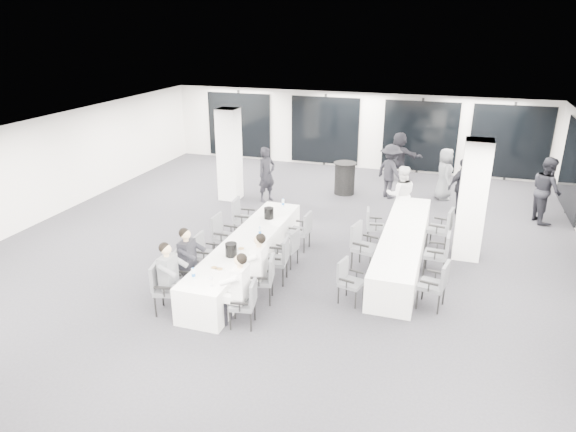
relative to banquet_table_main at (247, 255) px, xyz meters
name	(u,v)px	position (x,y,z in m)	size (l,w,h in m)	color
room	(331,186)	(1.30, 2.38, 1.01)	(14.04, 16.04, 2.84)	#25252B
column_left	(229,155)	(-2.39, 4.46, 1.02)	(0.60, 0.60, 2.80)	white
column_right	(472,200)	(4.61, 2.26, 1.02)	(0.60, 0.60, 2.80)	white
banquet_table_main	(247,255)	(0.00, 0.00, 0.00)	(0.90, 5.00, 0.75)	white
banquet_table_side	(402,247)	(3.21, 1.49, 0.00)	(0.90, 5.00, 0.75)	white
cocktail_table	(345,178)	(0.89, 6.03, 0.14)	(0.73, 0.73, 1.02)	black
chair_main_left_near	(164,285)	(-0.84, -2.10, 0.20)	(0.60, 0.63, 1.00)	#4A4D51
chair_main_left_second	(183,270)	(-0.83, -1.36, 0.16)	(0.55, 0.58, 0.94)	#4A4D51
chair_main_left_mid	(205,251)	(-0.83, -0.40, 0.15)	(0.48, 0.53, 0.92)	#4A4D51
chair_main_left_fourth	(223,233)	(-0.84, 0.54, 0.20)	(0.52, 0.58, 1.01)	#4A4D51
chair_main_left_far	(242,216)	(-0.84, 1.69, 0.21)	(0.56, 0.61, 1.03)	#4A4D51
chair_main_right_near	(247,301)	(0.83, -2.06, 0.14)	(0.52, 0.56, 0.89)	#4A4D51
chair_main_right_second	(265,276)	(0.83, -1.13, 0.17)	(0.58, 0.61, 0.96)	#4A4D51
chair_main_right_mid	(279,257)	(0.84, -0.28, 0.19)	(0.56, 0.61, 1.00)	#4A4D51
chair_main_right_fourth	(290,246)	(0.83, 0.50, 0.12)	(0.49, 0.53, 0.87)	#4A4D51
chair_main_right_far	(302,229)	(0.83, 1.45, 0.17)	(0.50, 0.56, 0.95)	#4A4D51
chair_side_left_near	(348,278)	(2.39, -0.64, 0.12)	(0.53, 0.56, 0.87)	#4A4D51
chair_side_left_mid	(362,243)	(2.37, 0.92, 0.22)	(0.63, 0.66, 1.04)	#4A4D51
chair_side_left_far	(373,224)	(2.38, 2.37, 0.13)	(0.52, 0.55, 0.89)	#4A4D51
chair_side_right_near	(437,282)	(4.04, -0.37, 0.18)	(0.58, 0.61, 0.97)	#4A4D51
chair_side_right_mid	(440,251)	(4.05, 1.10, 0.18)	(0.51, 0.57, 0.97)	#4A4D51
chair_side_right_far	(443,226)	(4.05, 2.51, 0.22)	(0.60, 0.64, 1.04)	#4A4D51
seated_guest_a	(171,274)	(-0.67, -2.08, 0.44)	(0.50, 0.38, 1.44)	#5B5E63
seated_guest_b	(190,258)	(-0.67, -1.34, 0.44)	(0.50, 0.38, 1.44)	black
seated_guest_c	(237,285)	(0.67, -2.08, 0.44)	(0.50, 0.38, 1.44)	white
seated_guest_d	(256,263)	(0.67, -1.14, 0.44)	(0.50, 0.38, 1.44)	white
standing_guest_a	(267,171)	(-1.23, 4.59, 0.58)	(0.70, 0.56, 1.91)	black
standing_guest_b	(401,191)	(2.87, 3.98, 0.54)	(0.88, 0.54, 1.83)	white
standing_guest_c	(391,168)	(2.32, 6.09, 0.58)	(1.24, 0.63, 1.92)	black
standing_guest_d	(463,183)	(4.45, 5.30, 0.54)	(1.08, 0.60, 1.83)	black
standing_guest_e	(445,171)	(3.93, 6.47, 0.53)	(0.87, 0.53, 1.81)	#5B5E63
standing_guest_f	(399,153)	(2.35, 8.07, 0.58)	(1.76, 0.68, 1.92)	black
standing_guest_h	(547,186)	(6.61, 5.30, 0.66)	(1.00, 0.61, 2.07)	black
ice_bucket_near	(231,250)	(0.02, -0.88, 0.51)	(0.24, 0.24, 0.28)	black
ice_bucket_far	(269,213)	(0.02, 1.34, 0.51)	(0.24, 0.24, 0.27)	black
water_bottle_a	(193,274)	(-0.24, -2.01, 0.48)	(0.07, 0.07, 0.22)	silver
water_bottle_b	(260,231)	(0.19, 0.30, 0.47)	(0.06, 0.06, 0.19)	silver
water_bottle_c	(283,203)	(0.09, 2.22, 0.48)	(0.07, 0.07, 0.21)	silver
plate_a	(214,268)	(-0.07, -1.50, 0.39)	(0.19, 0.19, 0.03)	white
plate_b	(220,269)	(0.06, -1.52, 0.39)	(0.20, 0.20, 0.03)	white
plate_c	(241,249)	(0.08, -0.52, 0.39)	(0.21, 0.21, 0.03)	white
wine_glass	(211,279)	(0.19, -2.16, 0.52)	(0.07, 0.07, 0.19)	silver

